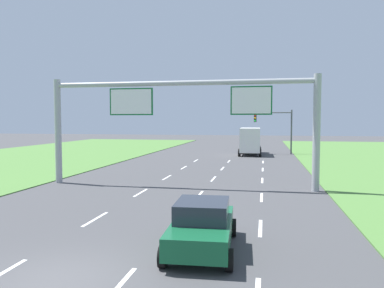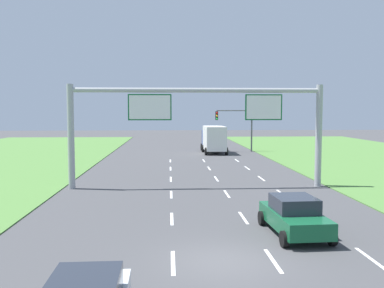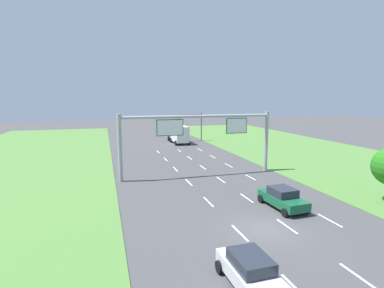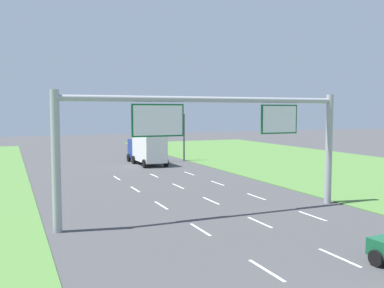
# 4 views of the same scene
# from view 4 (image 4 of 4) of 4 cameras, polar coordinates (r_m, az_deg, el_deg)

# --- Properties ---
(lane_dashes_inner_left) EXTENTS (0.14, 50.40, 0.01)m
(lane_dashes_inner_left) POSITION_cam_4_polar(r_m,az_deg,el_deg) (16.95, 9.86, -16.23)
(lane_dashes_inner_left) COLOR white
(lane_dashes_inner_left) RESTS_ON ground_plane
(lane_dashes_inner_right) EXTENTS (0.14, 50.40, 0.01)m
(lane_dashes_inner_right) POSITION_cam_4_polar(r_m,az_deg,el_deg) (18.99, 19.02, -14.11)
(lane_dashes_inner_right) COLOR white
(lane_dashes_inner_right) RESTS_ON ground_plane
(box_truck) EXTENTS (2.78, 7.40, 3.34)m
(box_truck) POSITION_cam_4_polar(r_m,az_deg,el_deg) (47.88, -6.04, -0.59)
(box_truck) COLOR navy
(box_truck) RESTS_ON ground_plane
(sign_gantry) EXTENTS (17.24, 0.44, 7.00)m
(sign_gantry) POSITION_cam_4_polar(r_m,az_deg,el_deg) (24.10, 2.77, 1.82)
(sign_gantry) COLOR #9EA0A5
(sign_gantry) RESTS_ON ground_plane
(traffic_light_mast) EXTENTS (4.76, 0.49, 5.60)m
(traffic_light_mast) POSITION_cam_4_polar(r_m,az_deg,el_deg) (50.06, -3.13, 2.04)
(traffic_light_mast) COLOR #47494F
(traffic_light_mast) RESTS_ON ground_plane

